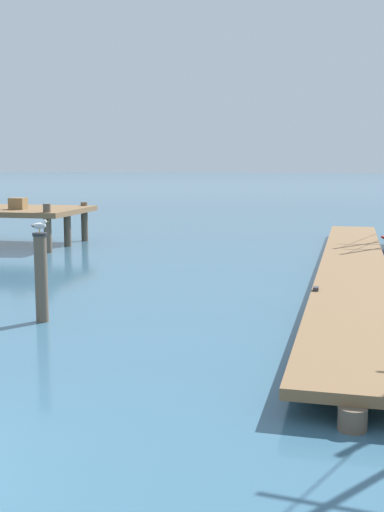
{
  "coord_description": "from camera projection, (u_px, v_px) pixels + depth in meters",
  "views": [
    {
      "loc": [
        5.6,
        -4.44,
        3.25
      ],
      "look_at": [
        1.89,
        7.64,
        1.4
      ],
      "focal_mm": 44.9,
      "sensor_mm": 36.0,
      "label": 1
    }
  ],
  "objects": [
    {
      "name": "floating_dock",
      "position": [
        353.0,
        266.0,
        18.01
      ],
      "size": [
        2.94,
        21.6,
        0.53
      ],
      "color": "brown",
      "rests_on": "ground"
    },
    {
      "name": "pier_platform",
      "position": [
        4.0,
        212.0,
        25.37
      ],
      "size": [
        6.62,
        4.78,
        1.91
      ],
      "color": "brown",
      "rests_on": "ground"
    },
    {
      "name": "mooring_piling",
      "position": [
        41.0,
        276.0,
        13.06
      ],
      "size": [
        0.3,
        0.3,
        1.84
      ],
      "color": "brown",
      "rests_on": "ground"
    },
    {
      "name": "perched_seagull",
      "position": [
        39.0,
        225.0,
        12.9
      ],
      "size": [
        0.3,
        0.31,
        0.27
      ],
      "color": "gold",
      "rests_on": "mooring_piling"
    }
  ]
}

